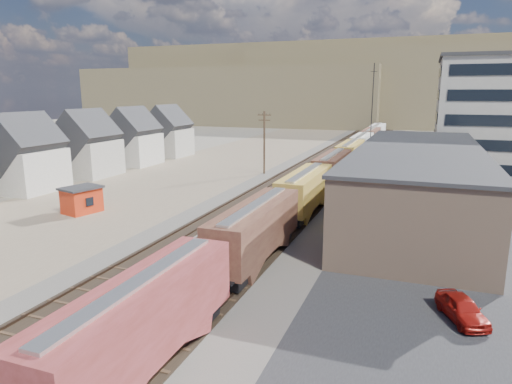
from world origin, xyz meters
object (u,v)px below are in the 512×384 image
(freight_train, at_px, (342,160))
(maintenance_shed, at_px, (82,200))
(parked_car_red, at_px, (462,309))
(parked_car_blue, at_px, (493,172))
(utility_pole_north, at_px, (264,141))

(freight_train, distance_m, maintenance_shed, 38.31)
(freight_train, height_order, parked_car_red, freight_train)
(parked_car_blue, bearing_deg, utility_pole_north, 161.16)
(utility_pole_north, xyz_separation_m, parked_car_red, (26.67, -41.50, -4.58))
(parked_car_red, height_order, parked_car_blue, parked_car_red)
(freight_train, bearing_deg, parked_car_blue, 24.25)
(utility_pole_north, height_order, parked_car_blue, utility_pole_north)
(freight_train, xyz_separation_m, maintenance_shed, (-23.04, -30.57, -1.30))
(utility_pole_north, relative_size, parked_car_red, 2.38)
(utility_pole_north, xyz_separation_m, maintenance_shed, (-10.74, -29.66, -3.81))
(freight_train, distance_m, utility_pole_north, 12.58)
(freight_train, relative_size, parked_car_blue, 24.00)
(parked_car_blue, bearing_deg, maintenance_shed, -174.47)
(freight_train, relative_size, parked_car_red, 28.44)
(maintenance_shed, bearing_deg, utility_pole_north, 70.09)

